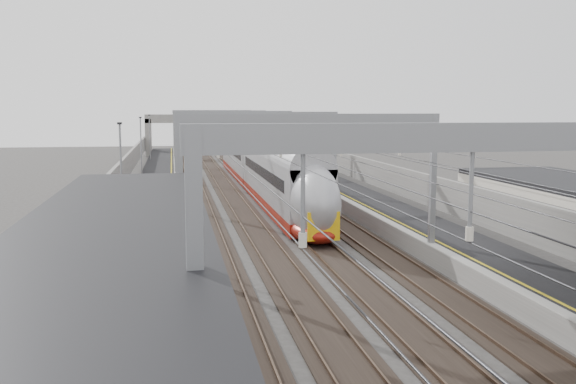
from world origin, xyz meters
name	(u,v)px	position (x,y,z in m)	size (l,w,h in m)	color
platform_left	(157,198)	(-8.00, 45.00, 0.50)	(4.00, 120.00, 1.00)	black
platform_right	(345,194)	(8.00, 45.00, 0.50)	(4.00, 120.00, 1.00)	black
tracks	(253,201)	(0.00, 45.00, 0.05)	(11.40, 140.00, 0.20)	black
overhead_line	(244,127)	(0.00, 51.62, 6.14)	(13.00, 140.00, 6.60)	gray
canopy_left	(94,268)	(-8.02, 2.99, 5.09)	(4.40, 30.00, 4.24)	black
overbridge	(212,124)	(0.00, 100.00, 5.31)	(22.00, 2.20, 6.90)	slate
wall_left	(116,186)	(-11.20, 45.00, 1.60)	(0.30, 120.00, 3.20)	slate
wall_right	(380,181)	(11.20, 45.00, 1.60)	(0.30, 120.00, 3.20)	slate
train	(262,170)	(1.50, 50.12, 2.23)	(2.90, 52.80, 4.58)	maroon
signal_green	(185,154)	(-5.20, 70.18, 2.42)	(0.32, 0.32, 3.48)	black
signal_red_near	(252,152)	(3.20, 71.48, 2.42)	(0.32, 0.32, 3.48)	black
signal_red_far	(276,155)	(5.40, 66.62, 2.42)	(0.32, 0.32, 3.48)	black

